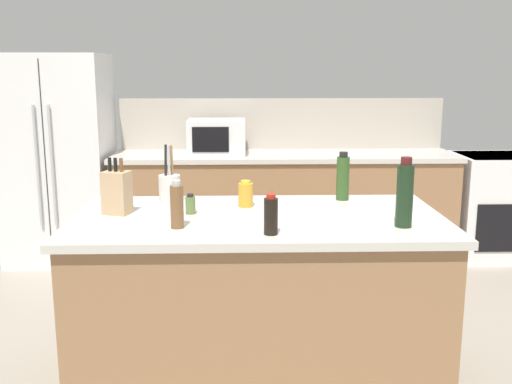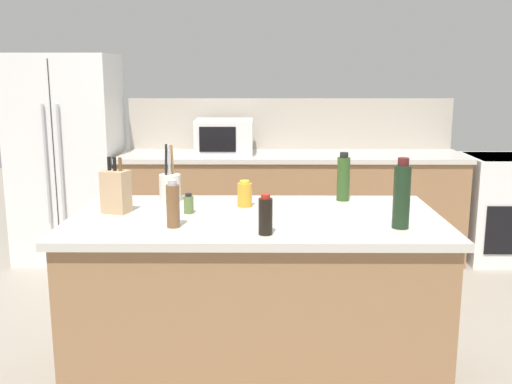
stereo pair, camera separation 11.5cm
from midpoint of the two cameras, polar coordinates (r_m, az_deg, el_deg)
The scene contains 14 objects.
back_counter_run at distance 5.29m, azimuth 4.00°, elevation -1.39°, with size 2.97×0.66×0.94m.
wall_backsplash at distance 5.49m, azimuth 3.90°, elevation 6.49°, with size 2.93×0.03×0.46m, color #B2A899.
kitchen_island at distance 3.18m, azimuth 1.01°, elevation -10.49°, with size 1.88×0.98×0.94m.
refrigerator at distance 5.50m, azimuth -16.87°, elevation 3.12°, with size 0.87×0.75×1.79m.
range_oven at distance 5.74m, azimuth 23.37°, elevation -1.35°, with size 0.76×0.65×0.92m.
microwave at distance 5.18m, azimuth -2.42°, elevation 5.28°, with size 0.49×0.39×0.30m.
knife_block at distance 3.15m, azimuth -12.19°, elevation 0.08°, with size 0.15×0.14×0.29m.
utensil_crock at distance 3.38m, azimuth -7.24°, elevation 0.53°, with size 0.12×0.12×0.32m.
spice_jar_oregano at distance 3.09m, azimuth -5.38°, elevation -1.16°, with size 0.05×0.05×0.10m.
olive_oil_bottle at distance 3.40m, azimuth 9.28°, elevation 1.33°, with size 0.07×0.07×0.27m.
pepper_grinder at distance 2.82m, azimuth -6.76°, elevation -1.25°, with size 0.06×0.06×0.23m.
soy_sauce_bottle at distance 2.68m, azimuth 2.14°, elevation -2.26°, with size 0.06×0.06×0.19m.
honey_jar at distance 3.22m, azimuth -0.06°, elevation -0.22°, with size 0.08×0.08×0.14m.
wine_bottle at distance 2.87m, azimuth 14.83°, elevation -0.31°, with size 0.08×0.08×0.33m.
Camera 2 is at (0.02, -2.94, 1.68)m, focal length 42.00 mm.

